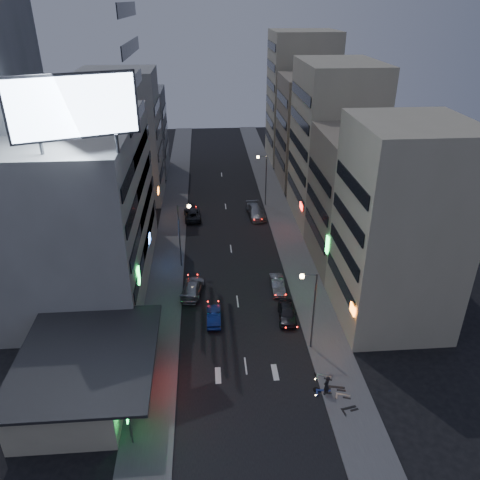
{
  "coord_description": "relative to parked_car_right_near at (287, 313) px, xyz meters",
  "views": [
    {
      "loc": [
        -2.95,
        -27.7,
        29.19
      ],
      "look_at": [
        0.58,
        18.05,
        5.38
      ],
      "focal_mm": 35.0,
      "sensor_mm": 36.0,
      "label": 1
    }
  ],
  "objects": [
    {
      "name": "sidewalk_left",
      "position": [
        -12.8,
        19.41,
        -0.67
      ],
      "size": [
        4.0,
        120.0,
        0.12
      ],
      "primitive_type": "cube",
      "color": "#4C4C4F",
      "rests_on": "ground"
    },
    {
      "name": "scooter_blue",
      "position": [
        2.05,
        -10.11,
        -0.05
      ],
      "size": [
        0.89,
        1.91,
        1.12
      ],
      "primitive_type": null,
      "rotation": [
        0.0,
        0.0,
        1.41
      ],
      "color": "navy",
      "rests_on": "sidewalk_right"
    },
    {
      "name": "scooter_silver_b",
      "position": [
        2.56,
        -8.62,
        -0.01
      ],
      "size": [
        1.33,
        2.05,
        1.19
      ],
      "primitive_type": null,
      "rotation": [
        0.0,
        0.0,
        1.19
      ],
      "color": "#94989B",
      "rests_on": "sidewalk_right"
    },
    {
      "name": "road_car_silver",
      "position": [
        -9.65,
        5.27,
        0.02
      ],
      "size": [
        2.92,
        5.43,
        1.5
      ],
      "primitive_type": "imported",
      "rotation": [
        0.0,
        0.0,
        2.98
      ],
      "color": "#9B9DA3",
      "rests_on": "ground"
    },
    {
      "name": "parked_car_left",
      "position": [
        -9.93,
        25.24,
        -0.03
      ],
      "size": [
        2.7,
        5.22,
        1.41
      ],
      "primitive_type": "imported",
      "rotation": [
        0.0,
        0.0,
        3.22
      ],
      "color": "#242529",
      "rests_on": "ground"
    },
    {
      "name": "billboard",
      "position": [
        -17.79,
        -0.62,
        20.93
      ],
      "size": [
        9.52,
        3.75,
        6.2
      ],
      "rotation": [
        0.0,
        0.0,
        0.35
      ],
      "color": "#595B60",
      "rests_on": "white_building"
    },
    {
      "name": "ground",
      "position": [
        -4.8,
        -10.59,
        -0.73
      ],
      "size": [
        180.0,
        180.0,
        0.0
      ],
      "primitive_type": "plane",
      "color": "black",
      "rests_on": "ground"
    },
    {
      "name": "white_building",
      "position": [
        -21.8,
        9.41,
        8.27
      ],
      "size": [
        14.0,
        24.0,
        18.0
      ],
      "primitive_type": "cube",
      "color": "#A1A19D",
      "rests_on": "ground"
    },
    {
      "name": "far_right_b",
      "position": [
        11.2,
        53.41,
        11.27
      ],
      "size": [
        12.0,
        12.0,
        24.0
      ],
      "primitive_type": "cube",
      "color": "#BBB093",
      "rests_on": "ground"
    },
    {
      "name": "parked_car_right_mid",
      "position": [
        -0.18,
        5.39,
        -0.06
      ],
      "size": [
        1.45,
        4.06,
        1.33
      ],
      "primitive_type": "imported",
      "rotation": [
        0.0,
        0.0,
        -0.01
      ],
      "color": "gray",
      "rests_on": "ground"
    },
    {
      "name": "person",
      "position": [
        1.5,
        -10.5,
        0.31
      ],
      "size": [
        0.8,
        0.77,
        1.84
      ],
      "primitive_type": "imported",
      "rotation": [
        0.0,
        0.0,
        3.82
      ],
      "color": "black",
      "rests_on": "sidewalk_right"
    },
    {
      "name": "scooter_black_b",
      "position": [
        3.3,
        -9.9,
        -0.0
      ],
      "size": [
        1.1,
        2.08,
        1.21
      ],
      "primitive_type": null,
      "rotation": [
        0.0,
        0.0,
        1.34
      ],
      "color": "black",
      "rests_on": "sidewalk_right"
    },
    {
      "name": "food_court",
      "position": [
        -18.7,
        -8.59,
        1.26
      ],
      "size": [
        11.0,
        13.0,
        3.88
      ],
      "color": "#BBB093",
      "rests_on": "ground"
    },
    {
      "name": "street_lamp_right_far",
      "position": [
        1.1,
        29.41,
        4.64
      ],
      "size": [
        1.6,
        0.44,
        8.02
      ],
      "color": "#595B60",
      "rests_on": "sidewalk_right"
    },
    {
      "name": "street_lamp_right_near",
      "position": [
        1.1,
        -4.59,
        4.64
      ],
      "size": [
        1.6,
        0.44,
        8.02
      ],
      "color": "#595B60",
      "rests_on": "sidewalk_right"
    },
    {
      "name": "far_left_b",
      "position": [
        -20.8,
        47.41,
        6.77
      ],
      "size": [
        12.0,
        10.0,
        15.0
      ],
      "primitive_type": "cube",
      "color": "gray",
      "rests_on": "ground"
    },
    {
      "name": "scooter_silver_a",
      "position": [
        3.52,
        -10.84,
        -0.08
      ],
      "size": [
        1.14,
        1.84,
        1.07
      ],
      "primitive_type": null,
      "rotation": [
        0.0,
        0.0,
        1.22
      ],
      "color": "#B7BBBF",
      "rests_on": "sidewalk_right"
    },
    {
      "name": "shophouse_near",
      "position": [
        10.2,
        -0.09,
        9.27
      ],
      "size": [
        10.0,
        11.0,
        20.0
      ],
      "primitive_type": "cube",
      "color": "#BBB093",
      "rests_on": "ground"
    },
    {
      "name": "far_right_a",
      "position": [
        10.7,
        39.41,
        8.27
      ],
      "size": [
        11.0,
        12.0,
        18.0
      ],
      "primitive_type": "cube",
      "color": "gray",
      "rests_on": "ground"
    },
    {
      "name": "sidewalk_right",
      "position": [
        3.2,
        19.41,
        -0.67
      ],
      "size": [
        4.0,
        120.0,
        0.12
      ],
      "primitive_type": "cube",
      "color": "#4C4C4F",
      "rests_on": "ground"
    },
    {
      "name": "street_lamp_left",
      "position": [
        -10.7,
        11.41,
        4.64
      ],
      "size": [
        1.6,
        0.44,
        8.02
      ],
      "color": "#595B60",
      "rests_on": "sidewalk_left"
    },
    {
      "name": "far_left_a",
      "position": [
        -20.3,
        34.41,
        9.27
      ],
      "size": [
        11.0,
        10.0,
        20.0
      ],
      "primitive_type": "cube",
      "color": "#A1A19D",
      "rests_on": "ground"
    },
    {
      "name": "parked_car_right_far",
      "position": [
        -0.47,
        25.25,
        0.09
      ],
      "size": [
        2.87,
        5.84,
        1.63
      ],
      "primitive_type": "imported",
      "rotation": [
        0.0,
        0.0,
        0.11
      ],
      "color": "gray",
      "rests_on": "ground"
    },
    {
      "name": "parked_car_right_near",
      "position": [
        0.0,
        0.0,
        0.0
      ],
      "size": [
        2.09,
        4.41,
        1.46
      ],
      "primitive_type": "imported",
      "rotation": [
        0.0,
        0.0,
        -0.09
      ],
      "color": "#29292F",
      "rests_on": "ground"
    },
    {
      "name": "scooter_black_a",
      "position": [
        3.58,
        -11.87,
        -0.02
      ],
      "size": [
        1.05,
        2.03,
        1.18
      ],
      "primitive_type": null,
      "rotation": [
        0.0,
        0.0,
        1.79
      ],
      "color": "black",
      "rests_on": "sidewalk_right"
    },
    {
      "name": "shophouse_mid",
      "position": [
        10.7,
        11.41,
        7.27
      ],
      "size": [
        11.0,
        12.0,
        16.0
      ],
      "primitive_type": "cube",
      "color": "gray",
      "rests_on": "ground"
    },
    {
      "name": "shophouse_far",
      "position": [
        10.2,
        24.41,
        10.27
      ],
      "size": [
        10.0,
        14.0,
        22.0
      ],
      "primitive_type": "cube",
      "color": "#BBB093",
      "rests_on": "ground"
    },
    {
      "name": "road_car_blue",
      "position": [
        -7.44,
        0.12,
        -0.08
      ],
      "size": [
        1.46,
        3.99,
        1.31
      ],
      "primitive_type": "imported",
      "rotation": [
        0.0,
        0.0,
        3.12
      ],
      "color": "navy",
      "rests_on": "ground"
    }
  ]
}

